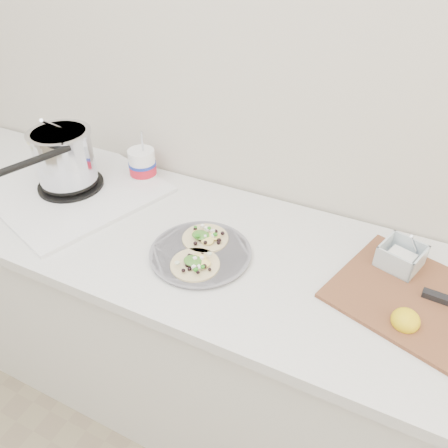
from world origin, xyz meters
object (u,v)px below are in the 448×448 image
at_px(stove, 67,168).
at_px(cutboard, 434,300).
at_px(tub, 143,163).
at_px(taco_plate, 200,251).

distance_m(stove, cutboard, 1.25).
distance_m(stove, tub, 0.27).
bearing_deg(stove, taco_plate, 7.73).
xyz_separation_m(stove, taco_plate, (0.60, -0.12, -0.07)).
distance_m(tub, cutboard, 1.07).
xyz_separation_m(tub, cutboard, (1.05, -0.20, -0.05)).
relative_size(taco_plate, cutboard, 0.52).
bearing_deg(cutboard, tub, -173.63).
xyz_separation_m(stove, tub, (0.20, 0.18, -0.02)).
distance_m(taco_plate, cutboard, 0.65).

